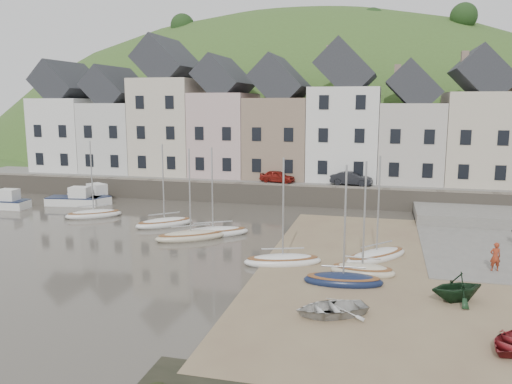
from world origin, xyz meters
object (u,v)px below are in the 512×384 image
(sailboat_0, at_px, (94,214))
(person_red, at_px, (495,257))
(rowboat_green, at_px, (457,287))
(car_left, at_px, (277,176))
(car_right, at_px, (351,178))
(rowboat_white, at_px, (331,308))

(sailboat_0, distance_m, person_red, 29.32)
(rowboat_green, distance_m, car_left, 26.87)
(sailboat_0, xyz_separation_m, car_right, (19.57, 11.39, 1.95))
(car_left, height_order, car_right, car_right)
(sailboat_0, xyz_separation_m, car_left, (12.65, 11.39, 1.91))
(rowboat_green, bearing_deg, rowboat_white, -89.22)
(sailboat_0, bearing_deg, car_right, 30.20)
(rowboat_green, xyz_separation_m, car_left, (-13.28, 23.32, 1.43))
(person_red, bearing_deg, rowboat_white, 33.92)
(sailboat_0, distance_m, rowboat_white, 25.39)
(sailboat_0, height_order, car_left, sailboat_0)
(rowboat_green, height_order, person_red, person_red)
(rowboat_white, distance_m, rowboat_green, 6.26)
(sailboat_0, distance_m, car_right, 22.73)
(sailboat_0, bearing_deg, rowboat_green, -24.70)
(sailboat_0, xyz_separation_m, rowboat_green, (25.93, -11.93, 0.48))
(car_left, bearing_deg, sailboat_0, 143.54)
(sailboat_0, relative_size, rowboat_white, 2.00)
(rowboat_white, relative_size, car_right, 0.84)
(car_right, bearing_deg, person_red, -145.42)
(rowboat_white, bearing_deg, car_left, 169.45)
(rowboat_white, xyz_separation_m, car_left, (-7.84, 26.38, 1.78))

